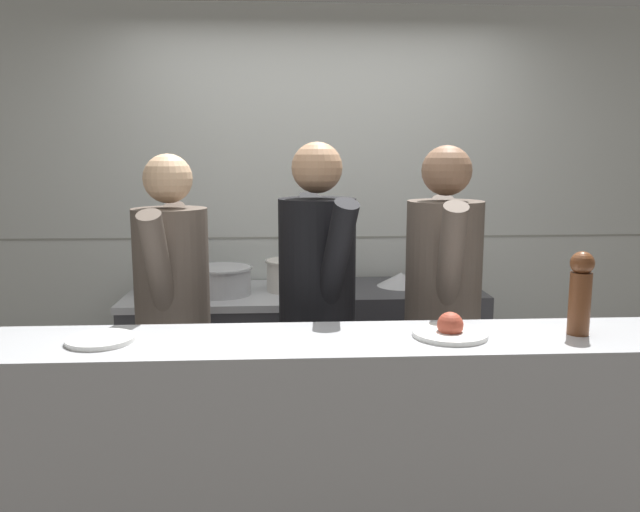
# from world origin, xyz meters

# --- Properties ---
(wall_back_tiled) EXTENTS (8.00, 0.06, 2.60)m
(wall_back_tiled) POSITION_xyz_m (0.00, 1.54, 1.30)
(wall_back_tiled) COLOR silver
(wall_back_tiled) RESTS_ON ground_plane
(oven_range) EXTENTS (1.13, 0.71, 0.88)m
(oven_range) POSITION_xyz_m (-0.57, 1.14, 0.44)
(oven_range) COLOR #38383D
(oven_range) RESTS_ON ground_plane
(prep_counter) EXTENTS (0.93, 0.65, 0.89)m
(prep_counter) POSITION_xyz_m (0.48, 1.14, 0.44)
(prep_counter) COLOR #38383D
(prep_counter) RESTS_ON ground_plane
(pass_counter) EXTENTS (2.81, 0.45, 1.02)m
(pass_counter) POSITION_xyz_m (-0.09, -0.31, 0.50)
(pass_counter) COLOR #B7BABF
(pass_counter) RESTS_ON ground_plane
(stock_pot) EXTENTS (0.35, 0.35, 0.18)m
(stock_pot) POSITION_xyz_m (-0.90, 1.19, 0.97)
(stock_pot) COLOR #2D2D33
(stock_pot) RESTS_ON oven_range
(sauce_pot) EXTENTS (0.36, 0.36, 0.16)m
(sauce_pot) POSITION_xyz_m (-0.58, 1.08, 0.96)
(sauce_pot) COLOR #B7BABF
(sauce_pot) RESTS_ON oven_range
(braising_pot) EXTENTS (0.30, 0.30, 0.18)m
(braising_pot) POSITION_xyz_m (-0.18, 1.17, 0.97)
(braising_pot) COLOR beige
(braising_pot) RESTS_ON oven_range
(mixing_bowl_steel) EXTENTS (0.29, 0.29, 0.08)m
(mixing_bowl_steel) POSITION_xyz_m (0.49, 1.17, 0.93)
(mixing_bowl_steel) COLOR #B7BABF
(mixing_bowl_steel) RESTS_ON prep_counter
(plated_dish_main) EXTENTS (0.24, 0.24, 0.02)m
(plated_dish_main) POSITION_xyz_m (-0.87, -0.31, 1.03)
(plated_dish_main) COLOR white
(plated_dish_main) RESTS_ON pass_counter
(plated_dish_appetiser) EXTENTS (0.28, 0.28, 0.10)m
(plated_dish_appetiser) POSITION_xyz_m (0.39, -0.31, 1.04)
(plated_dish_appetiser) COLOR white
(plated_dish_appetiser) RESTS_ON pass_counter
(pepper_mill) EXTENTS (0.09, 0.09, 0.31)m
(pepper_mill) POSITION_xyz_m (0.87, -0.31, 1.18)
(pepper_mill) COLOR brown
(pepper_mill) RESTS_ON pass_counter
(chef_head_cook) EXTENTS (0.37, 0.74, 1.68)m
(chef_head_cook) POSITION_xyz_m (-0.74, 0.36, 0.94)
(chef_head_cook) COLOR black
(chef_head_cook) RESTS_ON ground_plane
(chef_sous) EXTENTS (0.45, 0.75, 1.73)m
(chef_sous) POSITION_xyz_m (-0.07, 0.31, 0.97)
(chef_sous) COLOR black
(chef_sous) RESTS_ON ground_plane
(chef_line) EXTENTS (0.39, 0.75, 1.72)m
(chef_line) POSITION_xyz_m (0.52, 0.31, 0.96)
(chef_line) COLOR black
(chef_line) RESTS_ON ground_plane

